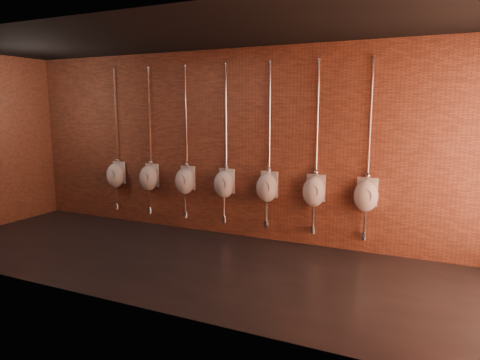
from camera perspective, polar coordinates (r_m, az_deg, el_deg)
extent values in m
plane|color=black|center=(6.45, -7.27, -10.61)|extent=(8.50, 8.50, 0.00)
cube|color=black|center=(6.14, -7.92, 18.70)|extent=(8.50, 3.00, 0.04)
cube|color=brown|center=(7.40, -1.35, 4.77)|extent=(8.50, 0.04, 3.20)
cube|color=brown|center=(4.90, -16.98, 1.94)|extent=(8.50, 0.04, 3.20)
ellipsoid|color=white|center=(8.71, -16.28, 0.59)|extent=(0.41, 0.37, 0.48)
cube|color=white|center=(8.79, -15.79, 1.00)|extent=(0.31, 0.08, 0.43)
cylinder|color=#A2A2A2|center=(8.62, -16.81, 0.66)|extent=(0.21, 0.05, 0.21)
cylinder|color=white|center=(8.69, -16.20, 8.10)|extent=(0.02, 0.02, 1.79)
sphere|color=white|center=(8.74, -15.99, 2.59)|extent=(0.09, 0.09, 0.09)
cylinder|color=white|center=(8.72, -16.48, 14.00)|extent=(0.06, 0.06, 0.01)
cylinder|color=white|center=(8.77, -16.16, -1.79)|extent=(0.03, 0.03, 0.38)
cylinder|color=white|center=(8.82, -16.09, -3.37)|extent=(0.09, 0.09, 0.12)
cylinder|color=white|center=(8.88, -15.76, -3.28)|extent=(0.03, 0.16, 0.03)
ellipsoid|color=white|center=(8.22, -12.08, 0.24)|extent=(0.41, 0.37, 0.48)
cube|color=white|center=(8.30, -11.61, 0.69)|extent=(0.31, 0.08, 0.43)
cylinder|color=#A2A2A2|center=(8.12, -12.60, 0.32)|extent=(0.21, 0.05, 0.21)
cylinder|color=white|center=(8.19, -11.95, 8.21)|extent=(0.02, 0.02, 1.79)
sphere|color=white|center=(8.24, -11.79, 2.37)|extent=(0.09, 0.09, 0.09)
cylinder|color=white|center=(8.23, -12.17, 14.46)|extent=(0.06, 0.06, 0.01)
cylinder|color=white|center=(8.28, -12.00, -2.28)|extent=(0.03, 0.03, 0.38)
cylinder|color=white|center=(8.34, -11.94, -3.95)|extent=(0.09, 0.09, 0.12)
cylinder|color=white|center=(8.40, -11.62, -3.84)|extent=(0.03, 0.16, 0.03)
ellipsoid|color=white|center=(7.77, -7.39, -0.15)|extent=(0.41, 0.37, 0.48)
cube|color=white|center=(7.86, -6.94, 0.32)|extent=(0.31, 0.08, 0.43)
cylinder|color=#A2A2A2|center=(7.67, -7.87, -0.08)|extent=(0.21, 0.05, 0.21)
cylinder|color=white|center=(7.75, -7.18, 8.27)|extent=(0.02, 0.02, 1.79)
sphere|color=white|center=(7.80, -7.09, 2.10)|extent=(0.09, 0.09, 0.09)
cylinder|color=white|center=(7.78, -7.32, 14.89)|extent=(0.06, 0.06, 0.01)
cylinder|color=white|center=(7.84, -7.33, -2.81)|extent=(0.03, 0.03, 0.38)
cylinder|color=white|center=(7.90, -7.29, -4.57)|extent=(0.09, 0.09, 0.12)
cylinder|color=white|center=(7.96, -6.99, -4.45)|extent=(0.03, 0.16, 0.03)
ellipsoid|color=white|center=(7.38, -2.15, -0.59)|extent=(0.41, 0.37, 0.48)
cube|color=white|center=(7.48, -1.75, -0.08)|extent=(0.31, 0.08, 0.43)
cylinder|color=#A2A2A2|center=(7.27, -2.58, -0.51)|extent=(0.21, 0.05, 0.21)
cylinder|color=white|center=(7.36, -1.86, 8.28)|extent=(0.02, 0.02, 1.79)
sphere|color=white|center=(7.42, -1.86, 1.78)|extent=(0.09, 0.09, 0.09)
cylinder|color=white|center=(7.39, -1.90, 15.25)|extent=(0.06, 0.06, 0.01)
cylinder|color=white|center=(7.46, -2.14, -3.37)|extent=(0.03, 0.03, 0.38)
cylinder|color=white|center=(7.52, -2.13, -5.22)|extent=(0.09, 0.09, 0.12)
cylinder|color=white|center=(7.58, -1.85, -5.08)|extent=(0.03, 0.16, 0.03)
ellipsoid|color=white|center=(7.07, 3.60, -1.06)|extent=(0.41, 0.37, 0.48)
cube|color=white|center=(7.17, 3.95, -0.52)|extent=(0.31, 0.08, 0.43)
cylinder|color=#A2A2A2|center=(6.95, 3.24, -0.99)|extent=(0.21, 0.05, 0.21)
cylinder|color=white|center=(7.04, 3.99, 8.21)|extent=(0.02, 0.02, 1.79)
sphere|color=white|center=(7.10, 3.88, 1.42)|extent=(0.09, 0.09, 0.09)
cylinder|color=white|center=(7.08, 4.08, 15.49)|extent=(0.06, 0.06, 0.01)
cylinder|color=white|center=(7.14, 3.57, -3.96)|extent=(0.03, 0.03, 0.38)
cylinder|color=white|center=(7.20, 3.55, -5.89)|extent=(0.09, 0.09, 0.12)
cylinder|color=white|center=(7.28, 3.78, -5.73)|extent=(0.03, 0.16, 0.03)
ellipsoid|color=white|center=(6.83, 9.83, -1.56)|extent=(0.41, 0.37, 0.48)
cube|color=white|center=(6.93, 10.10, -0.99)|extent=(0.31, 0.08, 0.43)
cylinder|color=#A2A2A2|center=(6.71, 9.57, -1.49)|extent=(0.21, 0.05, 0.21)
cylinder|color=white|center=(6.80, 10.32, 8.03)|extent=(0.02, 0.02, 1.79)
sphere|color=white|center=(6.86, 10.09, 1.01)|extent=(0.09, 0.09, 0.09)
cylinder|color=white|center=(6.84, 10.55, 15.57)|extent=(0.06, 0.06, 0.01)
cylinder|color=white|center=(6.90, 9.74, -4.56)|extent=(0.03, 0.03, 0.38)
cylinder|color=white|center=(6.97, 9.69, -6.54)|extent=(0.09, 0.09, 0.12)
cylinder|color=white|center=(7.04, 9.86, -6.37)|extent=(0.03, 0.16, 0.03)
ellipsoid|color=white|center=(6.67, 16.43, -2.06)|extent=(0.41, 0.37, 0.48)
cube|color=white|center=(6.78, 16.60, -1.48)|extent=(0.31, 0.08, 0.43)
cylinder|color=#A2A2A2|center=(6.55, 16.29, -2.01)|extent=(0.21, 0.05, 0.21)
cylinder|color=white|center=(6.64, 17.02, 7.75)|extent=(0.02, 0.02, 1.79)
sphere|color=white|center=(6.71, 16.66, 0.57)|extent=(0.09, 0.09, 0.09)
cylinder|color=white|center=(6.68, 17.41, 15.44)|extent=(0.06, 0.06, 0.01)
cylinder|color=white|center=(6.75, 16.29, -5.13)|extent=(0.03, 0.03, 0.38)
cylinder|color=white|center=(6.82, 16.19, -7.15)|extent=(0.09, 0.09, 0.12)
cylinder|color=white|center=(6.89, 16.29, -6.97)|extent=(0.03, 0.16, 0.03)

